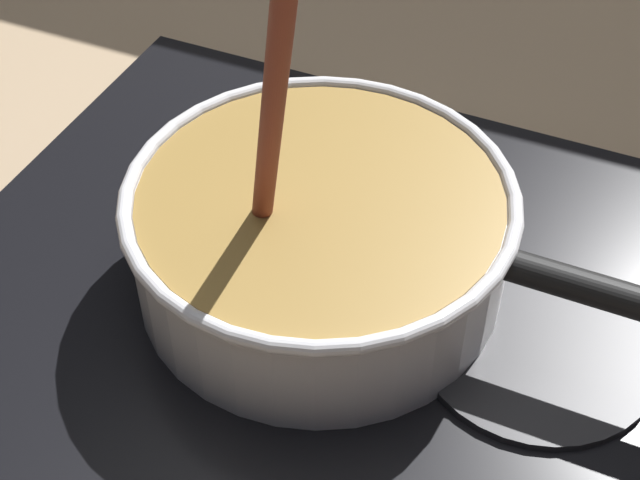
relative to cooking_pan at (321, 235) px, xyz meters
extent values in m
cube|color=#9E8466|center=(-0.01, -0.08, -0.08)|extent=(2.40, 1.60, 0.04)
cube|color=black|center=(0.00, 0.00, -0.05)|extent=(0.56, 0.48, 0.01)
torus|color=#592D0C|center=(0.00, 0.00, -0.04)|extent=(0.19, 0.19, 0.01)
cylinder|color=#262628|center=(0.16, 0.00, -0.04)|extent=(0.17, 0.17, 0.01)
cylinder|color=silver|center=(0.00, 0.00, -0.01)|extent=(0.27, 0.27, 0.08)
cylinder|color=olive|center=(0.00, 0.00, 0.00)|extent=(0.25, 0.25, 0.08)
torus|color=silver|center=(0.00, 0.00, 0.04)|extent=(0.28, 0.28, 0.01)
cylinder|color=black|center=(0.20, 0.00, 0.03)|extent=(0.14, 0.02, 0.02)
cylinder|color=#E5CC7A|center=(0.02, -0.03, 0.03)|extent=(0.03, 0.03, 0.01)
cylinder|color=beige|center=(0.05, -0.09, 0.03)|extent=(0.04, 0.04, 0.01)
cylinder|color=#EDD88C|center=(0.06, -0.05, 0.03)|extent=(0.04, 0.04, 0.01)
cylinder|color=#E5CC7A|center=(-0.04, -0.10, 0.03)|extent=(0.03, 0.03, 0.01)
cylinder|color=maroon|center=(0.00, -0.05, 0.14)|extent=(0.07, 0.07, 0.24)
cube|color=brown|center=(-0.03, -0.03, 0.02)|extent=(0.05, 0.05, 0.01)
camera|label=1|loc=(0.19, -0.44, 0.47)|focal=53.02mm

